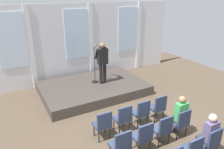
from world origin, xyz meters
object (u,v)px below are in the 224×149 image
at_px(chair_r1_c1, 143,136).
at_px(chair_r1_c3, 181,122).
at_px(chair_r2_c3, 210,141).
at_px(audience_r1_c3, 179,114).
at_px(chair_r0_c1, 123,117).
at_px(audience_r2_c3, 208,133).
at_px(chair_r1_c0, 121,144).
at_px(chair_r0_c3, 158,106).
at_px(chair_r1_c2, 163,128).
at_px(speaker, 102,60).
at_px(chair_r0_c0, 103,124).
at_px(mic_stand, 95,75).
at_px(chair_r0_c2, 141,112).

distance_m(chair_r1_c1, chair_r1_c3, 1.36).
bearing_deg(chair_r2_c3, audience_r1_c3, 90.00).
relative_size(chair_r0_c1, chair_r1_c3, 1.00).
bearing_deg(chair_r1_c1, audience_r1_c3, 3.37).
bearing_deg(chair_r1_c3, chair_r0_c1, 143.58).
height_order(chair_r0_c1, audience_r2_c3, audience_r2_c3).
bearing_deg(audience_r1_c3, audience_r2_c3, -90.00).
distance_m(chair_r1_c0, audience_r1_c3, 2.05).
relative_size(chair_r1_c1, audience_r1_c3, 0.70).
xyz_separation_m(chair_r0_c3, chair_r1_c2, (-0.68, -1.00, 0.00)).
bearing_deg(chair_r2_c3, chair_r1_c1, 143.58).
relative_size(speaker, chair_r1_c3, 1.87).
xyz_separation_m(audience_r1_c3, chair_r2_c3, (0.00, -1.08, -0.21)).
height_order(chair_r0_c0, chair_r1_c1, same).
xyz_separation_m(chair_r1_c3, chair_r2_c3, (0.00, -1.00, 0.00)).
bearing_deg(audience_r1_c3, chair_r1_c3, -90.00).
relative_size(chair_r1_c3, audience_r1_c3, 0.70).
height_order(speaker, audience_r2_c3, speaker).
distance_m(chair_r0_c1, chair_r0_c3, 1.36).
relative_size(mic_stand, chair_r1_c2, 1.65).
relative_size(chair_r0_c3, chair_r1_c0, 1.00).
relative_size(audience_r1_c3, audience_r2_c3, 1.03).
relative_size(chair_r1_c0, chair_r1_c1, 1.00).
xyz_separation_m(chair_r0_c0, chair_r1_c0, (0.00, -1.00, 0.00)).
height_order(chair_r0_c1, chair_r1_c2, same).
xyz_separation_m(mic_stand, audience_r1_c3, (0.87, -4.06, 0.01)).
distance_m(mic_stand, audience_r2_c3, 5.14).
xyz_separation_m(chair_r1_c0, chair_r1_c1, (0.68, 0.00, 0.00)).
distance_m(chair_r0_c0, audience_r1_c3, 2.25).
bearing_deg(chair_r1_c0, chair_r1_c1, 0.00).
bearing_deg(chair_r0_c0, chair_r1_c3, -26.19).
relative_size(chair_r1_c3, chair_r2_c3, 1.00).
height_order(chair_r0_c2, chair_r0_c3, same).
distance_m(chair_r1_c0, chair_r1_c1, 0.68).
bearing_deg(chair_r0_c2, chair_r0_c0, 180.00).
bearing_deg(chair_r1_c0, chair_r0_c3, 26.19).
xyz_separation_m(chair_r0_c1, chair_r1_c3, (1.36, -1.00, 0.00)).
bearing_deg(chair_r1_c0, chair_r2_c3, -26.19).
distance_m(chair_r1_c1, chair_r1_c2, 0.68).
relative_size(speaker, chair_r0_c1, 1.87).
bearing_deg(chair_r0_c2, chair_r1_c0, -143.58).
relative_size(chair_r0_c0, chair_r1_c1, 1.00).
distance_m(chair_r0_c0, audience_r2_c3, 2.81).
xyz_separation_m(speaker, chair_r1_c0, (-1.43, -3.91, -0.88)).
bearing_deg(chair_r0_c2, speaker, 88.59).
distance_m(chair_r0_c1, chair_r1_c2, 1.21).
height_order(chair_r0_c0, chair_r0_c2, same).
bearing_deg(chair_r2_c3, audience_r2_c3, 90.00).
distance_m(chair_r0_c2, chair_r2_c3, 2.12).
height_order(mic_stand, chair_r0_c3, mic_stand).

